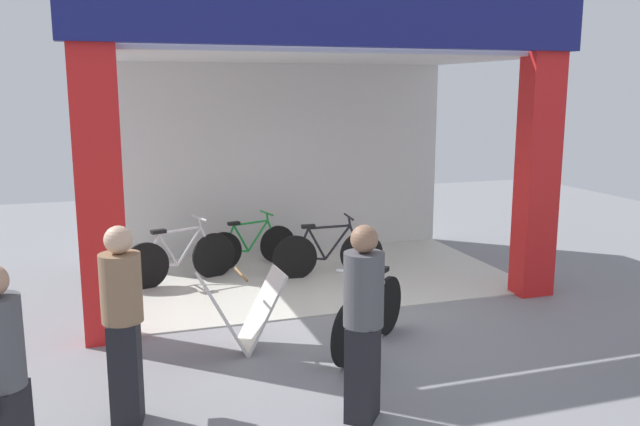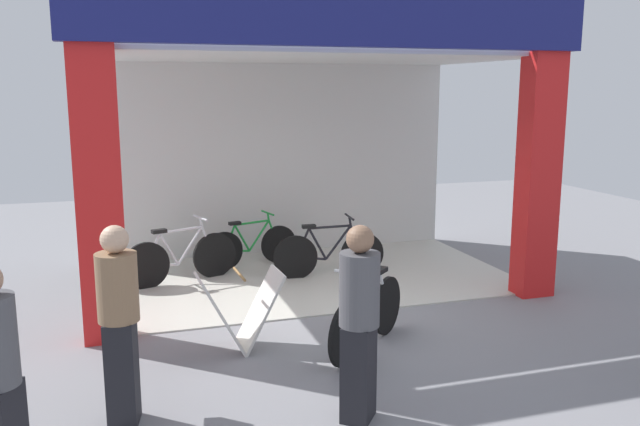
{
  "view_description": "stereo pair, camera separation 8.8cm",
  "coord_description": "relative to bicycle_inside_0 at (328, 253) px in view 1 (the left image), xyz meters",
  "views": [
    {
      "loc": [
        -2.72,
        -7.49,
        2.81
      ],
      "look_at": [
        0.0,
        0.86,
        1.15
      ],
      "focal_mm": 37.08,
      "sensor_mm": 36.0,
      "label": 1
    },
    {
      "loc": [
        -2.64,
        -7.52,
        2.81
      ],
      "look_at": [
        0.0,
        0.86,
        1.15
      ],
      "focal_mm": 37.08,
      "sensor_mm": 36.0,
      "label": 2
    }
  ],
  "objects": [
    {
      "name": "sandwich_board_sign",
      "position": [
        -1.79,
        -2.36,
        0.06
      ],
      "size": [
        0.93,
        0.55,
        0.87
      ],
      "color": "silver",
      "rests_on": "ground"
    },
    {
      "name": "bicycle_inside_0",
      "position": [
        0.0,
        0.0,
        0.0
      ],
      "size": [
        1.7,
        0.47,
        0.93
      ],
      "color": "black",
      "rests_on": "ground"
    },
    {
      "name": "shop_facade",
      "position": [
        -0.38,
        0.11,
        1.82
      ],
      "size": [
        6.3,
        3.74,
        4.11
      ],
      "color": "beige",
      "rests_on": "ground"
    },
    {
      "name": "bicycle_inside_1",
      "position": [
        -2.15,
        0.35,
        0.01
      ],
      "size": [
        1.68,
        0.6,
        0.96
      ],
      "color": "black",
      "rests_on": "ground"
    },
    {
      "name": "pedestrian_0",
      "position": [
        -1.12,
        -4.21,
        0.52
      ],
      "size": [
        0.48,
        0.48,
        1.71
      ],
      "color": "black",
      "rests_on": "ground"
    },
    {
      "name": "pedestrian_2",
      "position": [
        -3.84,
        -4.7,
        0.51
      ],
      "size": [
        0.42,
        0.58,
        1.72
      ],
      "color": "black",
      "rests_on": "ground"
    },
    {
      "name": "bicycle_parked_0",
      "position": [
        -0.47,
        -2.77,
        0.01
      ],
      "size": [
        1.29,
        1.21,
        0.95
      ],
      "color": "black",
      "rests_on": "ground"
    },
    {
      "name": "bicycle_inside_2",
      "position": [
        -0.98,
        0.95,
        -0.03
      ],
      "size": [
        1.54,
        0.46,
        0.86
      ],
      "color": "black",
      "rests_on": "ground"
    },
    {
      "name": "pedestrian_3",
      "position": [
        -3.04,
        -3.65,
        0.53
      ],
      "size": [
        0.39,
        0.63,
        1.72
      ],
      "color": "black",
      "rests_on": "ground"
    },
    {
      "name": "ground_plane",
      "position": [
        -0.38,
        -1.63,
        -0.37
      ],
      "size": [
        20.2,
        20.2,
        0.0
      ],
      "primitive_type": "plane",
      "color": "gray",
      "rests_on": "ground"
    }
  ]
}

